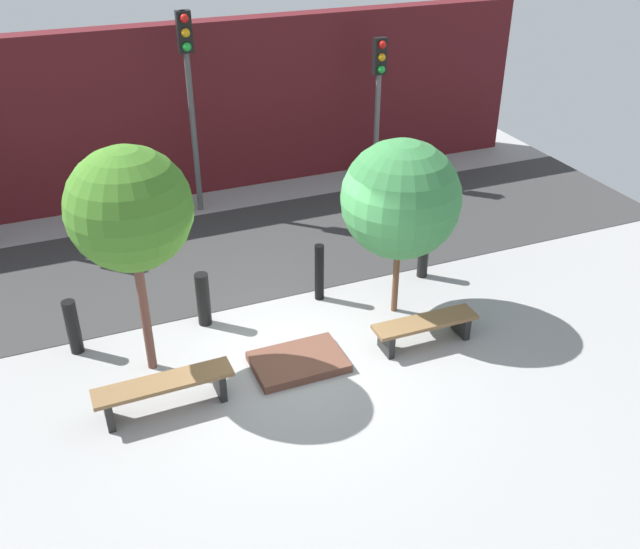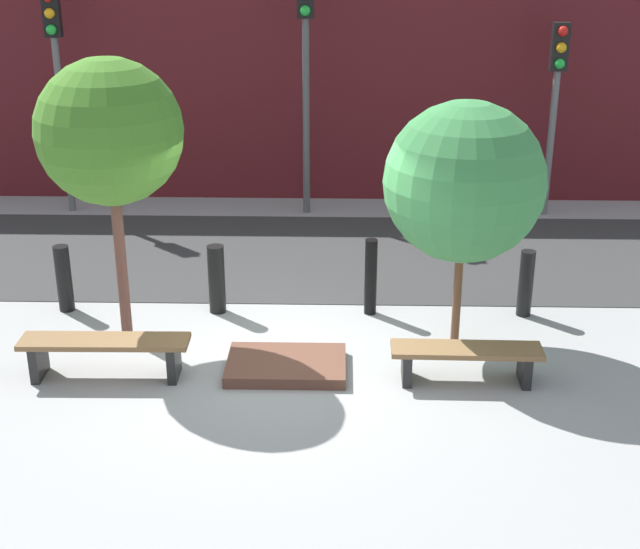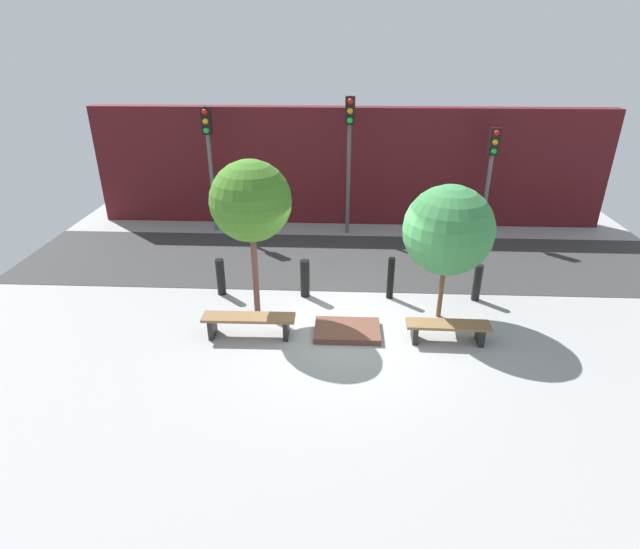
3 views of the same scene
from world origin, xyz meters
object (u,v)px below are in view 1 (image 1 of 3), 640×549
Objects in this scene: bench_left at (164,388)px; planter_bed at (298,362)px; tree_behind_right_bench at (401,199)px; bench_right at (425,327)px; bollard_left at (203,299)px; tree_behind_left_bench at (129,210)px; traffic_light_mid_east at (379,84)px; traffic_light_mid_west at (189,79)px; bollard_far_left at (73,327)px; bollard_center at (319,272)px; bollard_right at (423,254)px.

planter_bed is at bearing 4.79° from bench_left.
tree_behind_right_bench is at bearing 13.12° from bench_left.
bench_right is at bearing -90.00° from tree_behind_right_bench.
bench_left is at bearing -119.11° from bollard_left.
traffic_light_mid_east is (6.20, 5.12, -0.31)m from tree_behind_left_bench.
tree_behind_left_bench is at bearing 158.25° from planter_bed.
tree_behind_left_bench is 4.08m from tree_behind_right_bench.
bench_left is 0.46× the size of traffic_light_mid_west.
bench_right is at bearing -0.85° from bench_left.
planter_bed is 7.57m from traffic_light_mid_east.
tree_behind_right_bench is 3.30× the size of bollard_far_left.
tree_behind_left_bench is (0.00, 1.01, 2.24)m from bench_left.
bollard_center reaches higher than bench_left.
tree_behind_left_bench reaches higher than traffic_light_mid_east.
tree_behind_left_bench is 5.51m from traffic_light_mid_west.
bollard_far_left is 0.98× the size of bollard_left.
traffic_light_mid_east is at bearing -0.02° from traffic_light_mid_west.
bench_right is at bearing -5.65° from planter_bed.
tree_behind_left_bench is 2.49m from bollard_left.
bollard_far_left is at bearing 160.92° from bench_right.
bollard_right is at bearing 0.00° from bollard_far_left.
tree_behind_left_bench is 3.35× the size of bollard_center.
traffic_light_mid_west reaches higher than bench_left.
bollard_center is at bearing -76.83° from traffic_light_mid_west.
bollard_right is at bearing -54.93° from traffic_light_mid_west.
traffic_light_mid_east is (1.16, 4.30, 1.83)m from bollard_right.
traffic_light_mid_east is (2.15, 5.12, 0.24)m from tree_behind_right_bench.
bollard_left reaches higher than bench_right.
planter_bed is 0.46× the size of tree_behind_right_bench.
traffic_light_mid_east is (6.20, 6.12, 1.93)m from bench_left.
bollard_left is (-1.01, 1.63, 0.39)m from planter_bed.
tree_behind_right_bench is 3.51m from bollard_left.
planter_bed is 1.96m from bollard_center.
bollard_left is 0.22× the size of traffic_light_mid_west.
bollard_far_left is at bearing 117.68° from bench_left.
bollard_left is (2.01, 0.00, 0.01)m from bollard_far_left.
bollard_center is at bearing 0.00° from bollard_far_left.
tree_behind_right_bench reaches higher than bench_right.
traffic_light_mid_west is (-2.02, 5.12, 0.78)m from tree_behind_right_bench.
bench_left is 6.90m from traffic_light_mid_west.
tree_behind_right_bench reaches higher than planter_bed.
tree_behind_left_bench reaches higher than bollard_right.
bollard_center is 1.15× the size of bollard_right.
bollard_center is (1.01, 1.63, 0.45)m from planter_bed.
traffic_light_mid_west is (2.02, 5.12, 0.23)m from tree_behind_left_bench.
traffic_light_mid_west reaches higher than bollard_left.
bollard_far_left is (-0.99, 0.82, -2.13)m from tree_behind_left_bench.
tree_behind_right_bench reaches higher than bollard_left.
bollard_right reaches higher than bench_left.
planter_bed is at bearing -121.71° from bollard_center.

